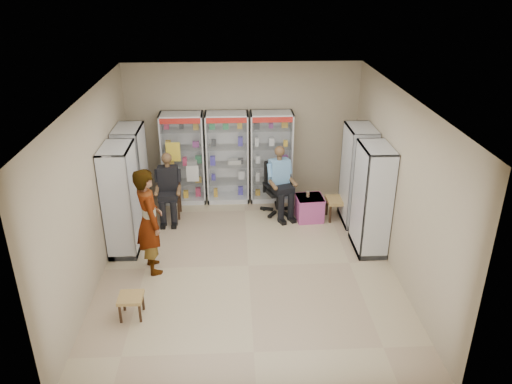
{
  "coord_description": "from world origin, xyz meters",
  "views": [
    {
      "loc": [
        -0.23,
        -7.42,
        4.81
      ],
      "look_at": [
        0.17,
        0.7,
        1.1
      ],
      "focal_mm": 35.0,
      "sensor_mm": 36.0,
      "label": 1
    }
  ],
  "objects_px": {
    "cabinet_back_left": "(183,159)",
    "standing_man": "(149,221)",
    "office_chair": "(278,188)",
    "pink_trunk": "(309,208)",
    "cabinet_right_near": "(372,199)",
    "cabinet_left_near": "(122,200)",
    "cabinet_right_far": "(357,176)",
    "cabinet_left_far": "(132,176)",
    "seated_shopkeeper": "(279,182)",
    "woven_stool_b": "(132,306)",
    "wooden_chair": "(170,195)",
    "woven_stool_a": "(337,209)",
    "cabinet_back_right": "(271,157)",
    "cabinet_back_mid": "(227,158)"
  },
  "relations": [
    {
      "from": "cabinet_right_near",
      "to": "wooden_chair",
      "type": "relative_size",
      "value": 2.13
    },
    {
      "from": "cabinet_back_mid",
      "to": "cabinet_back_right",
      "type": "relative_size",
      "value": 1.0
    },
    {
      "from": "office_chair",
      "to": "cabinet_right_far",
      "type": "bearing_deg",
      "value": -36.24
    },
    {
      "from": "cabinet_right_near",
      "to": "woven_stool_a",
      "type": "height_order",
      "value": "cabinet_right_near"
    },
    {
      "from": "office_chair",
      "to": "seated_shopkeeper",
      "type": "bearing_deg",
      "value": -109.29
    },
    {
      "from": "woven_stool_a",
      "to": "standing_man",
      "type": "relative_size",
      "value": 0.24
    },
    {
      "from": "office_chair",
      "to": "standing_man",
      "type": "relative_size",
      "value": 0.59
    },
    {
      "from": "wooden_chair",
      "to": "standing_man",
      "type": "bearing_deg",
      "value": -92.67
    },
    {
      "from": "cabinet_back_left",
      "to": "woven_stool_b",
      "type": "relative_size",
      "value": 5.56
    },
    {
      "from": "wooden_chair",
      "to": "woven_stool_a",
      "type": "height_order",
      "value": "wooden_chair"
    },
    {
      "from": "cabinet_right_near",
      "to": "woven_stool_b",
      "type": "relative_size",
      "value": 5.56
    },
    {
      "from": "cabinet_back_right",
      "to": "woven_stool_b",
      "type": "xyz_separation_m",
      "value": [
        -2.39,
        -4.02,
        -0.82
      ]
    },
    {
      "from": "woven_stool_a",
      "to": "woven_stool_b",
      "type": "relative_size",
      "value": 1.25
    },
    {
      "from": "woven_stool_b",
      "to": "pink_trunk",
      "type": "bearing_deg",
      "value": 43.93
    },
    {
      "from": "cabinet_back_left",
      "to": "standing_man",
      "type": "bearing_deg",
      "value": -97.15
    },
    {
      "from": "standing_man",
      "to": "pink_trunk",
      "type": "bearing_deg",
      "value": -81.48
    },
    {
      "from": "cabinet_left_far",
      "to": "cabinet_right_far",
      "type": "bearing_deg",
      "value": 87.43
    },
    {
      "from": "cabinet_left_near",
      "to": "office_chair",
      "type": "distance_m",
      "value": 3.27
    },
    {
      "from": "cabinet_back_mid",
      "to": "pink_trunk",
      "type": "distance_m",
      "value": 2.1
    },
    {
      "from": "cabinet_back_mid",
      "to": "cabinet_left_far",
      "type": "bearing_deg",
      "value": -153.68
    },
    {
      "from": "cabinet_right_near",
      "to": "office_chair",
      "type": "distance_m",
      "value": 2.23
    },
    {
      "from": "wooden_chair",
      "to": "woven_stool_b",
      "type": "bearing_deg",
      "value": -94.12
    },
    {
      "from": "cabinet_right_far",
      "to": "seated_shopkeeper",
      "type": "relative_size",
      "value": 1.42
    },
    {
      "from": "cabinet_left_near",
      "to": "pink_trunk",
      "type": "xyz_separation_m",
      "value": [
        3.55,
        1.0,
        -0.75
      ]
    },
    {
      "from": "cabinet_back_left",
      "to": "wooden_chair",
      "type": "bearing_deg",
      "value": -108.9
    },
    {
      "from": "cabinet_right_far",
      "to": "office_chair",
      "type": "xyz_separation_m",
      "value": [
        -1.53,
        0.47,
        -0.45
      ]
    },
    {
      "from": "cabinet_back_mid",
      "to": "cabinet_back_right",
      "type": "distance_m",
      "value": 0.95
    },
    {
      "from": "wooden_chair",
      "to": "seated_shopkeeper",
      "type": "bearing_deg",
      "value": 0.39
    },
    {
      "from": "cabinet_back_right",
      "to": "office_chair",
      "type": "distance_m",
      "value": 0.81
    },
    {
      "from": "pink_trunk",
      "to": "woven_stool_b",
      "type": "bearing_deg",
      "value": -136.07
    },
    {
      "from": "cabinet_right_near",
      "to": "cabinet_left_near",
      "type": "height_order",
      "value": "same"
    },
    {
      "from": "office_chair",
      "to": "cabinet_left_near",
      "type": "bearing_deg",
      "value": -174.33
    },
    {
      "from": "cabinet_back_mid",
      "to": "cabinet_left_far",
      "type": "height_order",
      "value": "same"
    },
    {
      "from": "cabinet_right_far",
      "to": "woven_stool_b",
      "type": "xyz_separation_m",
      "value": [
        -4.02,
        -2.89,
        -0.82
      ]
    },
    {
      "from": "cabinet_right_far",
      "to": "pink_trunk",
      "type": "height_order",
      "value": "cabinet_right_far"
    },
    {
      "from": "cabinet_back_right",
      "to": "woven_stool_a",
      "type": "height_order",
      "value": "cabinet_back_right"
    },
    {
      "from": "cabinet_right_far",
      "to": "wooden_chair",
      "type": "xyz_separation_m",
      "value": [
        -3.78,
        0.4,
        -0.53
      ]
    },
    {
      "from": "cabinet_right_far",
      "to": "wooden_chair",
      "type": "bearing_deg",
      "value": 83.96
    },
    {
      "from": "cabinet_back_left",
      "to": "standing_man",
      "type": "relative_size",
      "value": 1.07
    },
    {
      "from": "standing_man",
      "to": "cabinet_back_left",
      "type": "bearing_deg",
      "value": -28.68
    },
    {
      "from": "cabinet_left_far",
      "to": "cabinet_back_left",
      "type": "bearing_deg",
      "value": 135.0
    },
    {
      "from": "pink_trunk",
      "to": "cabinet_right_far",
      "type": "bearing_deg",
      "value": -6.55
    },
    {
      "from": "cabinet_right_far",
      "to": "cabinet_left_far",
      "type": "height_order",
      "value": "same"
    },
    {
      "from": "cabinet_back_right",
      "to": "pink_trunk",
      "type": "bearing_deg",
      "value": -54.95
    },
    {
      "from": "wooden_chair",
      "to": "seated_shopkeeper",
      "type": "relative_size",
      "value": 0.67
    },
    {
      "from": "seated_shopkeeper",
      "to": "woven_stool_a",
      "type": "height_order",
      "value": "seated_shopkeeper"
    },
    {
      "from": "woven_stool_a",
      "to": "cabinet_left_near",
      "type": "bearing_deg",
      "value": -166.27
    },
    {
      "from": "wooden_chair",
      "to": "pink_trunk",
      "type": "relative_size",
      "value": 1.8
    },
    {
      "from": "office_chair",
      "to": "pink_trunk",
      "type": "distance_m",
      "value": 0.78
    },
    {
      "from": "wooden_chair",
      "to": "woven_stool_b",
      "type": "distance_m",
      "value": 3.31
    }
  ]
}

